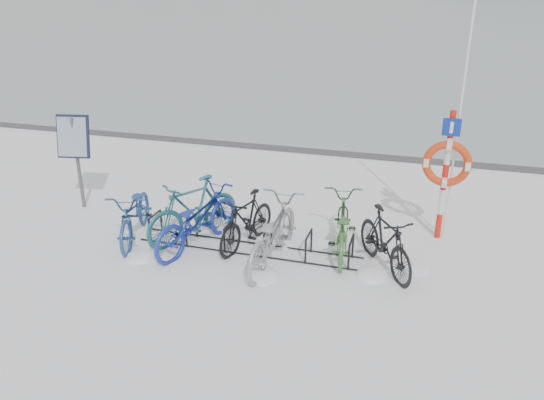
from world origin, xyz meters
The scene contains 14 objects.
ground centered at (0.00, 0.00, 0.00)m, with size 900.00×900.00×0.00m, color white.
ice_sheet centered at (0.00, 155.00, 0.01)m, with size 400.00×298.00×0.02m, color #96A2A9.
quay_edge centered at (0.00, 5.90, 0.05)m, with size 400.00×0.25×0.10m, color #3F3F42.
bike_rack centered at (0.00, 0.00, 0.18)m, with size 4.00×0.48×0.46m.
info_board centered at (-3.93, 0.81, 1.41)m, with size 0.69×0.36×1.96m.
lifebuoy_station centered at (3.19, 1.39, 1.44)m, with size 0.83×0.23×4.30m.
bike_0 centered at (-2.12, -0.12, 0.51)m, with size 0.68×1.96×1.03m, color navy.
bike_1 centered at (-1.10, 0.16, 0.59)m, with size 0.55×1.96×1.18m, color #215E68.
bike_2 centered at (-0.90, -0.13, 0.55)m, with size 0.74×2.11×1.11m, color #1B2E9C.
bike_3 centered at (-0.08, 0.17, 0.50)m, with size 0.47×1.67×1.00m, color black.
bike_4 centered at (0.52, -0.29, 0.56)m, with size 0.74×2.12×1.11m, color gray.
bike_5 centered at (1.56, 0.43, 0.51)m, with size 0.68×1.95×1.02m, color #396D34.
bike_6 centered at (2.34, 0.02, 0.52)m, with size 0.49×1.73×1.04m, color black.
snow_drifts centered at (0.80, -0.09, 0.00)m, with size 5.03×2.20×0.20m.
Camera 1 is at (2.77, -7.84, 4.35)m, focal length 35.00 mm.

